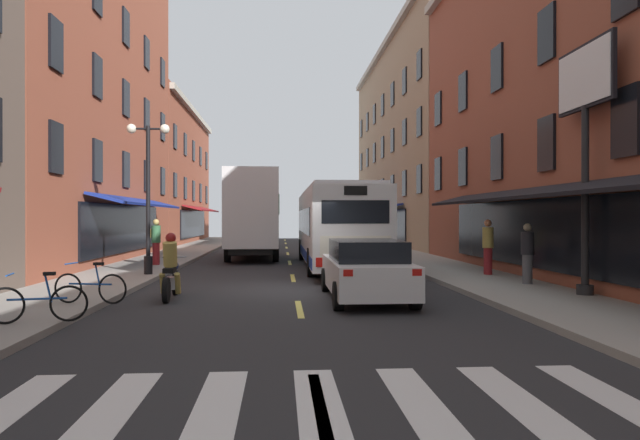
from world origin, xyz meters
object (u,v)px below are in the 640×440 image
(billboard_sign, at_px, (585,108))
(pedestrian_near, at_px, (156,240))
(transit_bus, at_px, (335,226))
(bicycle_mid, at_px, (38,303))
(bicycle_near, at_px, (90,287))
(box_truck, at_px, (253,215))
(motorcycle_rider, at_px, (171,271))
(pedestrian_mid, at_px, (488,246))
(street_lamp_twin, at_px, (148,191))
(pedestrian_rear, at_px, (527,253))
(sedan_mid, at_px, (366,269))
(sedan_near, at_px, (258,238))

(billboard_sign, bearing_deg, pedestrian_near, 141.87)
(transit_bus, xyz_separation_m, bicycle_mid, (-6.59, -12.65, -1.18))
(bicycle_near, bearing_deg, billboard_sign, 3.12)
(box_truck, distance_m, motorcycle_rider, 13.63)
(pedestrian_near, distance_m, pedestrian_mid, 12.84)
(pedestrian_near, bearing_deg, box_truck, 170.06)
(street_lamp_twin, bearing_deg, box_truck, 70.03)
(box_truck, distance_m, pedestrian_near, 5.98)
(transit_bus, relative_size, pedestrian_rear, 7.22)
(sedan_mid, bearing_deg, billboard_sign, -5.09)
(box_truck, height_order, motorcycle_rider, box_truck)
(billboard_sign, xyz_separation_m, bicycle_near, (-11.65, -0.64, -4.23))
(box_truck, distance_m, bicycle_mid, 17.66)
(sedan_near, relative_size, pedestrian_near, 2.33)
(transit_bus, relative_size, box_truck, 1.58)
(billboard_sign, bearing_deg, pedestrian_rear, 100.26)
(bicycle_near, height_order, bicycle_mid, same)
(pedestrian_rear, bearing_deg, motorcycle_rider, 130.66)
(bicycle_mid, height_order, pedestrian_mid, pedestrian_mid)
(bicycle_mid, distance_m, street_lamp_twin, 9.17)
(transit_bus, bearing_deg, bicycle_mid, -117.53)
(sedan_near, bearing_deg, pedestrian_mid, -66.69)
(billboard_sign, relative_size, transit_bus, 0.49)
(sedan_mid, xyz_separation_m, bicycle_near, (-6.29, -1.11, -0.25))
(box_truck, bearing_deg, sedan_mid, -76.09)
(billboard_sign, xyz_separation_m, transit_bus, (-5.24, 9.73, -3.04))
(bicycle_near, xyz_separation_m, bicycle_mid, (-0.18, -2.28, 0.00))
(bicycle_mid, height_order, pedestrian_rear, pedestrian_rear)
(billboard_sign, bearing_deg, pedestrian_mid, 96.37)
(sedan_near, distance_m, pedestrian_rear, 23.76)
(sedan_mid, bearing_deg, transit_bus, 89.23)
(motorcycle_rider, height_order, bicycle_near, motorcycle_rider)
(sedan_mid, height_order, street_lamp_twin, street_lamp_twin)
(sedan_near, bearing_deg, street_lamp_twin, -99.01)
(sedan_mid, bearing_deg, bicycle_mid, -152.31)
(billboard_sign, relative_size, box_truck, 0.78)
(pedestrian_mid, height_order, pedestrian_rear, pedestrian_mid)
(bicycle_near, distance_m, bicycle_mid, 2.29)
(billboard_sign, relative_size, pedestrian_mid, 3.36)
(pedestrian_near, xyz_separation_m, pedestrian_mid, (11.92, -4.77, -0.03))
(sedan_near, height_order, sedan_mid, sedan_mid)
(sedan_mid, height_order, pedestrian_rear, pedestrian_rear)
(box_truck, distance_m, pedestrian_rear, 14.76)
(sedan_mid, relative_size, pedestrian_near, 2.54)
(pedestrian_mid, distance_m, street_lamp_twin, 11.51)
(billboard_sign, distance_m, sedan_mid, 6.69)
(motorcycle_rider, xyz_separation_m, pedestrian_near, (-2.28, 8.87, 0.41))
(box_truck, bearing_deg, bicycle_near, -100.68)
(sedan_mid, distance_m, pedestrian_near, 11.73)
(sedan_near, bearing_deg, bicycle_near, -96.13)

